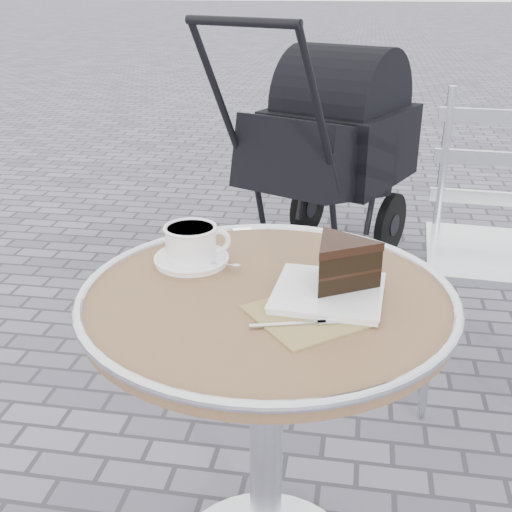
% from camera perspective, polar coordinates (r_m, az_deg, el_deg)
% --- Properties ---
extents(cafe_table, '(0.72, 0.72, 0.74)m').
position_cam_1_polar(cafe_table, '(1.30, 0.96, -9.81)').
color(cafe_table, silver).
rests_on(cafe_table, ground).
extents(cappuccino_set, '(0.18, 0.15, 0.08)m').
position_cam_1_polar(cappuccino_set, '(1.34, -5.71, 0.85)').
color(cappuccino_set, white).
rests_on(cappuccino_set, cafe_table).
extents(cake_plate_set, '(0.26, 0.31, 0.11)m').
position_cam_1_polar(cake_plate_set, '(1.20, 7.27, -1.24)').
color(cake_plate_set, '#947A51').
rests_on(cake_plate_set, cafe_table).
extents(bistro_chair, '(0.47, 0.47, 0.97)m').
position_cam_1_polar(bistro_chair, '(2.15, 20.97, 3.57)').
color(bistro_chair, silver).
rests_on(bistro_chair, ground).
extents(baby_stroller, '(0.91, 1.22, 1.16)m').
position_cam_1_polar(baby_stroller, '(3.00, 6.29, 8.73)').
color(baby_stroller, black).
rests_on(baby_stroller, ground).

